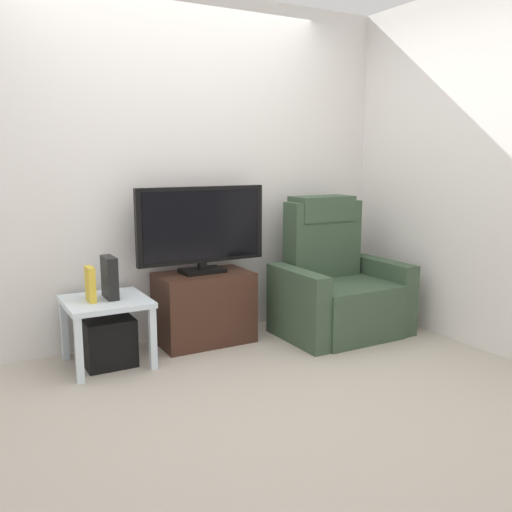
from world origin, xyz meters
name	(u,v)px	position (x,y,z in m)	size (l,w,h in m)	color
ground_plane	(239,385)	(0.00, 0.00, 0.00)	(6.40, 6.40, 0.00)	#B2A899
wall_back	(169,170)	(0.00, 1.13, 1.30)	(6.40, 0.06, 2.60)	silver
wall_side	(463,170)	(1.88, 0.00, 1.30)	(0.06, 4.48, 2.60)	silver
tv_stand	(204,307)	(0.15, 0.86, 0.27)	(0.70, 0.42, 0.54)	#3D2319
television	(202,228)	(0.15, 0.88, 0.88)	(1.00, 0.20, 0.64)	black
recliner_armchair	(336,286)	(1.18, 0.58, 0.37)	(0.98, 0.78, 1.08)	#384C38
side_table	(106,309)	(-0.61, 0.75, 0.38)	(0.54, 0.54, 0.46)	silver
subwoofer_box	(108,341)	(-0.61, 0.75, 0.16)	(0.33, 0.33, 0.33)	black
book_upright	(90,284)	(-0.71, 0.73, 0.57)	(0.04, 0.13, 0.23)	gold
game_console	(110,277)	(-0.58, 0.76, 0.60)	(0.07, 0.20, 0.28)	black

